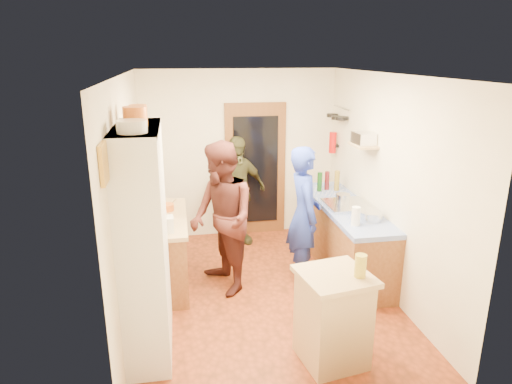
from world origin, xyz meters
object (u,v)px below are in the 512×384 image
object	(u,v)px
right_counter_base	(343,238)
person_hob	(307,215)
hutch_body	(144,242)
person_back	(237,191)
island_base	(333,320)
person_left	(223,217)

from	to	relation	value
right_counter_base	person_hob	bearing A→B (deg)	-157.95
hutch_body	right_counter_base	world-z (taller)	hutch_body
hutch_body	right_counter_base	xyz separation A→B (m)	(2.50, 1.30, -0.68)
hutch_body	person_hob	world-z (taller)	hutch_body
right_counter_base	person_hob	xyz separation A→B (m)	(-0.59, -0.24, 0.45)
right_counter_base	person_back	world-z (taller)	person_back
hutch_body	person_back	size ratio (longest dim) A/B	1.32
hutch_body	person_back	bearing A→B (deg)	63.27
island_base	person_left	size ratio (longest dim) A/B	0.46
person_left	person_hob	bearing A→B (deg)	74.60
hutch_body	island_base	distance (m)	1.92
person_back	island_base	bearing A→B (deg)	-100.10
hutch_body	island_base	size ratio (longest dim) A/B	2.56
right_counter_base	island_base	world-z (taller)	island_base
person_hob	person_back	bearing A→B (deg)	29.78
island_base	person_hob	size ratio (longest dim) A/B	0.49
hutch_body	person_left	world-z (taller)	hutch_body
hutch_body	person_left	bearing A→B (deg)	50.55
person_left	person_back	bearing A→B (deg)	148.65
person_left	island_base	bearing A→B (deg)	10.98
person_back	right_counter_base	bearing A→B (deg)	-59.37
hutch_body	person_left	distance (m)	1.35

